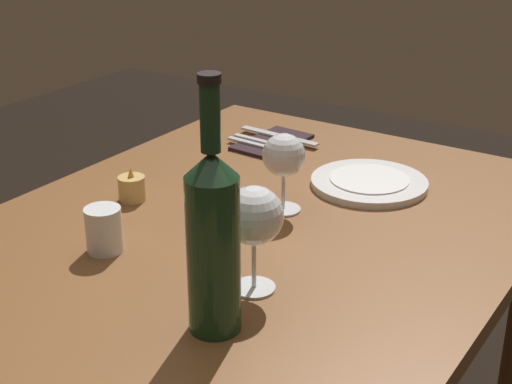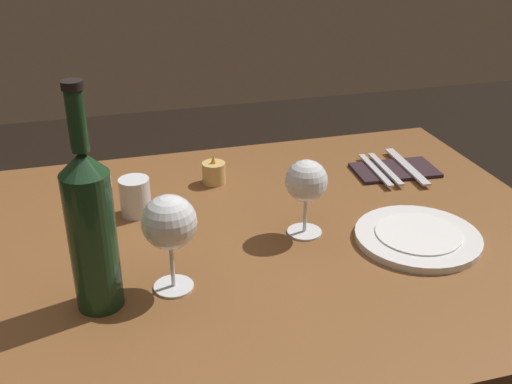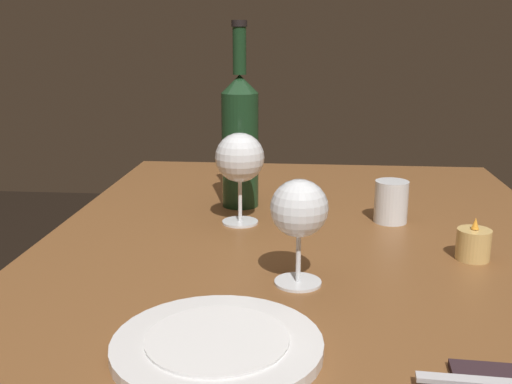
% 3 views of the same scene
% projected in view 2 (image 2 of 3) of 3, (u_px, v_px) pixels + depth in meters
% --- Properties ---
extents(dining_table, '(1.30, 0.90, 0.74)m').
position_uv_depth(dining_table, '(230.00, 280.00, 1.19)').
color(dining_table, brown).
rests_on(dining_table, ground).
extents(wine_glass_left, '(0.08, 0.08, 0.15)m').
position_uv_depth(wine_glass_left, '(306.00, 183.00, 1.13)').
color(wine_glass_left, white).
rests_on(wine_glass_left, dining_table).
extents(wine_glass_right, '(0.09, 0.09, 0.17)m').
position_uv_depth(wine_glass_right, '(169.00, 224.00, 0.96)').
color(wine_glass_right, white).
rests_on(wine_glass_right, dining_table).
extents(wine_bottle, '(0.07, 0.07, 0.36)m').
position_uv_depth(wine_bottle, '(91.00, 227.00, 0.91)').
color(wine_bottle, '#19381E').
rests_on(wine_bottle, dining_table).
extents(water_tumbler, '(0.06, 0.06, 0.08)m').
position_uv_depth(water_tumbler, '(135.00, 198.00, 1.23)').
color(water_tumbler, white).
rests_on(water_tumbler, dining_table).
extents(votive_candle, '(0.05, 0.05, 0.07)m').
position_uv_depth(votive_candle, '(214.00, 173.00, 1.37)').
color(votive_candle, '#DBB266').
rests_on(votive_candle, dining_table).
extents(dinner_plate, '(0.23, 0.23, 0.02)m').
position_uv_depth(dinner_plate, '(418.00, 237.00, 1.15)').
color(dinner_plate, white).
rests_on(dinner_plate, dining_table).
extents(folded_napkin, '(0.20, 0.12, 0.01)m').
position_uv_depth(folded_napkin, '(395.00, 170.00, 1.43)').
color(folded_napkin, '#2D1E23').
rests_on(folded_napkin, dining_table).
extents(fork_inner, '(0.02, 0.18, 0.00)m').
position_uv_depth(fork_inner, '(385.00, 169.00, 1.42)').
color(fork_inner, silver).
rests_on(fork_inner, folded_napkin).
extents(fork_outer, '(0.02, 0.18, 0.00)m').
position_uv_depth(fork_outer, '(375.00, 170.00, 1.41)').
color(fork_outer, silver).
rests_on(fork_outer, folded_napkin).
extents(table_knife, '(0.03, 0.21, 0.00)m').
position_uv_depth(table_knife, '(407.00, 166.00, 1.43)').
color(table_knife, silver).
rests_on(table_knife, folded_napkin).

